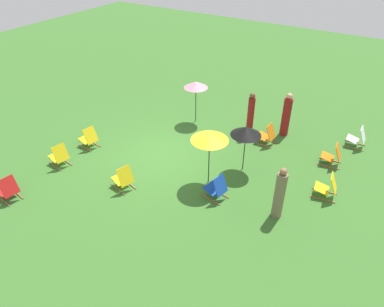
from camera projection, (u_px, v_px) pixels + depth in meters
ground_plane at (164, 155)px, 13.10m from camera, size 40.00×40.00×0.00m
deckchair_0 at (333, 156)px, 12.42m from camera, size 0.56×0.81×0.83m
deckchair_1 at (89, 138)px, 13.37m from camera, size 0.57×0.81×0.83m
deckchair_2 at (358, 138)px, 13.39m from camera, size 0.49×0.77×0.83m
deckchair_3 at (328, 187)px, 10.99m from camera, size 0.58×0.82×0.83m
deckchair_4 at (8, 189)px, 10.91m from camera, size 0.57×0.82×0.83m
deckchair_5 at (267, 135)px, 13.56m from camera, size 0.52×0.79×0.83m
deckchair_6 at (59, 156)px, 12.40m from camera, size 0.60×0.83×0.83m
deckchair_7 at (216, 188)px, 10.95m from camera, size 0.61×0.83×0.83m
deckchair_8 at (123, 179)px, 11.34m from camera, size 0.65×0.86×0.83m
umbrella_0 at (196, 85)px, 14.33m from camera, size 0.97×0.97×1.79m
umbrella_1 at (210, 137)px, 10.83m from camera, size 1.18×1.18×1.85m
umbrella_2 at (246, 131)px, 11.54m from camera, size 1.02×1.02×1.68m
person_0 at (251, 115)px, 13.89m from camera, size 0.33×0.33×1.79m
person_1 at (286, 116)px, 13.87m from camera, size 0.36×0.36×1.78m
person_2 at (279, 194)px, 10.05m from camera, size 0.33×0.33×1.70m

